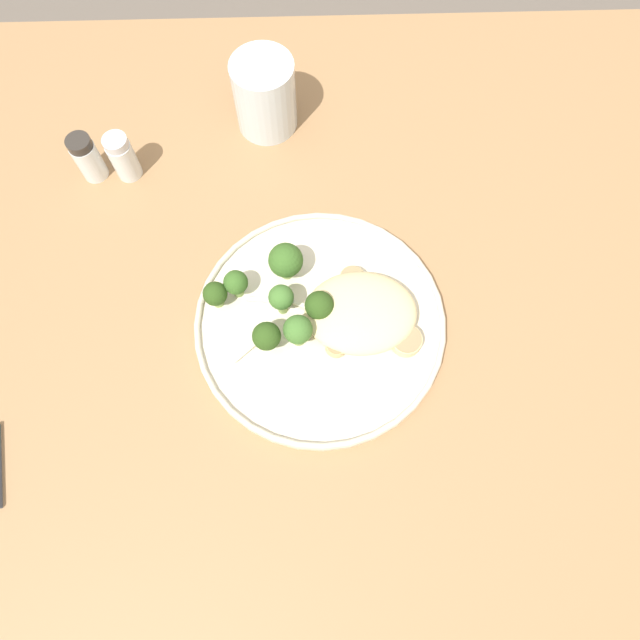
{
  "coord_description": "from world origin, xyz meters",
  "views": [
    {
      "loc": [
        0.05,
        0.23,
        1.38
      ],
      "look_at": [
        0.04,
        -0.01,
        0.76
      ],
      "focal_mm": 32.98,
      "sensor_mm": 36.0,
      "label": 1
    }
  ],
  "objects_px": {
    "broccoli_floret_front_edge": "(298,330)",
    "salt_shaker": "(123,157)",
    "dinner_plate": "(320,324)",
    "broccoli_floret_split_head": "(319,306)",
    "seared_scallop_right_edge": "(364,319)",
    "water_glass": "(265,99)",
    "broccoli_floret_beside_noodles": "(236,283)",
    "seared_scallop_rear_pale": "(332,308)",
    "seared_scallop_left_edge": "(349,279)",
    "broccoli_floret_center_pile": "(281,298)",
    "broccoli_floret_small_sprig": "(286,261)",
    "seared_scallop_large_seared": "(406,341)",
    "pepper_shaker": "(87,158)",
    "broccoli_floret_near_rim": "(267,337)",
    "seared_scallop_half_hidden": "(336,346)",
    "seared_scallop_center_golden": "(382,333)",
    "broccoli_floret_left_leaning": "(215,294)"
  },
  "relations": [
    {
      "from": "broccoli_floret_front_edge",
      "to": "broccoli_floret_left_leaning",
      "type": "bearing_deg",
      "value": -27.43
    },
    {
      "from": "seared_scallop_right_edge",
      "to": "pepper_shaker",
      "type": "xyz_separation_m",
      "value": [
        0.34,
        -0.22,
        0.01
      ]
    },
    {
      "from": "seared_scallop_left_edge",
      "to": "seared_scallop_rear_pale",
      "type": "distance_m",
      "value": 0.04
    },
    {
      "from": "seared_scallop_rear_pale",
      "to": "seared_scallop_center_golden",
      "type": "bearing_deg",
      "value": 150.47
    },
    {
      "from": "dinner_plate",
      "to": "broccoli_floret_center_pile",
      "type": "bearing_deg",
      "value": -23.03
    },
    {
      "from": "seared_scallop_center_golden",
      "to": "broccoli_floret_near_rim",
      "type": "bearing_deg",
      "value": 3.47
    },
    {
      "from": "broccoli_floret_split_head",
      "to": "broccoli_floret_front_edge",
      "type": "bearing_deg",
      "value": 50.97
    },
    {
      "from": "dinner_plate",
      "to": "broccoli_floret_split_head",
      "type": "height_order",
      "value": "broccoli_floret_split_head"
    },
    {
      "from": "broccoli_floret_front_edge",
      "to": "salt_shaker",
      "type": "relative_size",
      "value": 0.74
    },
    {
      "from": "broccoli_floret_near_rim",
      "to": "pepper_shaker",
      "type": "xyz_separation_m",
      "value": [
        0.23,
        -0.25,
        -0.01
      ]
    },
    {
      "from": "seared_scallop_large_seared",
      "to": "seared_scallop_rear_pale",
      "type": "relative_size",
      "value": 1.46
    },
    {
      "from": "seared_scallop_rear_pale",
      "to": "broccoli_floret_front_edge",
      "type": "height_order",
      "value": "broccoli_floret_front_edge"
    },
    {
      "from": "seared_scallop_rear_pale",
      "to": "broccoli_floret_left_leaning",
      "type": "distance_m",
      "value": 0.13
    },
    {
      "from": "broccoli_floret_front_edge",
      "to": "broccoli_floret_split_head",
      "type": "height_order",
      "value": "broccoli_floret_front_edge"
    },
    {
      "from": "broccoli_floret_near_rim",
      "to": "seared_scallop_center_golden",
      "type": "bearing_deg",
      "value": -176.53
    },
    {
      "from": "seared_scallop_right_edge",
      "to": "broccoli_floret_near_rim",
      "type": "bearing_deg",
      "value": 12.97
    },
    {
      "from": "broccoli_floret_front_edge",
      "to": "broccoli_floret_split_head",
      "type": "distance_m",
      "value": 0.04
    },
    {
      "from": "seared_scallop_large_seared",
      "to": "broccoli_floret_left_leaning",
      "type": "xyz_separation_m",
      "value": [
        0.21,
        -0.06,
        0.01
      ]
    },
    {
      "from": "salt_shaker",
      "to": "broccoli_floret_beside_noodles",
      "type": "bearing_deg",
      "value": 129.19
    },
    {
      "from": "seared_scallop_right_edge",
      "to": "broccoli_floret_small_sprig",
      "type": "xyz_separation_m",
      "value": [
        0.09,
        -0.06,
        0.02
      ]
    },
    {
      "from": "broccoli_floret_beside_noodles",
      "to": "seared_scallop_rear_pale",
      "type": "bearing_deg",
      "value": 166.14
    },
    {
      "from": "seared_scallop_center_golden",
      "to": "water_glass",
      "type": "relative_size",
      "value": 0.3
    },
    {
      "from": "broccoli_floret_center_pile",
      "to": "broccoli_floret_beside_noodles",
      "type": "distance_m",
      "value": 0.06
    },
    {
      "from": "broccoli_floret_near_rim",
      "to": "salt_shaker",
      "type": "bearing_deg",
      "value": -53.51
    },
    {
      "from": "seared_scallop_right_edge",
      "to": "broccoli_floret_left_leaning",
      "type": "xyz_separation_m",
      "value": [
        0.17,
        -0.03,
        0.01
      ]
    },
    {
      "from": "broccoli_floret_left_leaning",
      "to": "broccoli_floret_center_pile",
      "type": "bearing_deg",
      "value": 171.91
    },
    {
      "from": "dinner_plate",
      "to": "seared_scallop_left_edge",
      "type": "xyz_separation_m",
      "value": [
        -0.04,
        -0.05,
        0.01
      ]
    },
    {
      "from": "seared_scallop_large_seared",
      "to": "broccoli_floret_left_leaning",
      "type": "bearing_deg",
      "value": -14.93
    },
    {
      "from": "seared_scallop_center_golden",
      "to": "seared_scallop_rear_pale",
      "type": "relative_size",
      "value": 1.26
    },
    {
      "from": "seared_scallop_left_edge",
      "to": "salt_shaker",
      "type": "relative_size",
      "value": 0.45
    },
    {
      "from": "seared_scallop_right_edge",
      "to": "water_glass",
      "type": "relative_size",
      "value": 0.29
    },
    {
      "from": "dinner_plate",
      "to": "broccoli_floret_small_sprig",
      "type": "relative_size",
      "value": 5.2
    },
    {
      "from": "broccoli_floret_center_pile",
      "to": "broccoli_floret_small_sprig",
      "type": "height_order",
      "value": "broccoli_floret_small_sprig"
    },
    {
      "from": "broccoli_floret_beside_noodles",
      "to": "broccoli_floret_front_edge",
      "type": "height_order",
      "value": "broccoli_floret_front_edge"
    },
    {
      "from": "salt_shaker",
      "to": "broccoli_floret_split_head",
      "type": "bearing_deg",
      "value": 138.84
    },
    {
      "from": "seared_scallop_large_seared",
      "to": "seared_scallop_right_edge",
      "type": "bearing_deg",
      "value": -31.32
    },
    {
      "from": "broccoli_floret_split_head",
      "to": "water_glass",
      "type": "relative_size",
      "value": 0.45
    },
    {
      "from": "seared_scallop_large_seared",
      "to": "salt_shaker",
      "type": "relative_size",
      "value": 0.52
    },
    {
      "from": "seared_scallop_half_hidden",
      "to": "broccoli_floret_beside_noodles",
      "type": "height_order",
      "value": "broccoli_floret_beside_noodles"
    },
    {
      "from": "water_glass",
      "to": "broccoli_floret_beside_noodles",
      "type": "bearing_deg",
      "value": 82.83
    },
    {
      "from": "seared_scallop_large_seared",
      "to": "dinner_plate",
      "type": "bearing_deg",
      "value": -16.36
    },
    {
      "from": "seared_scallop_right_edge",
      "to": "pepper_shaker",
      "type": "relative_size",
      "value": 0.43
    },
    {
      "from": "dinner_plate",
      "to": "pepper_shaker",
      "type": "relative_size",
      "value": 4.33
    },
    {
      "from": "seared_scallop_right_edge",
      "to": "broccoli_floret_center_pile",
      "type": "distance_m",
      "value": 0.1
    },
    {
      "from": "seared_scallop_half_hidden",
      "to": "broccoli_floret_small_sprig",
      "type": "bearing_deg",
      "value": -60.36
    },
    {
      "from": "dinner_plate",
      "to": "broccoli_floret_front_edge",
      "type": "height_order",
      "value": "broccoli_floret_front_edge"
    },
    {
      "from": "seared_scallop_rear_pale",
      "to": "broccoli_floret_front_edge",
      "type": "bearing_deg",
      "value": 41.07
    },
    {
      "from": "pepper_shaker",
      "to": "seared_scallop_right_edge",
      "type": "bearing_deg",
      "value": 146.61
    },
    {
      "from": "seared_scallop_center_golden",
      "to": "broccoli_floret_beside_noodles",
      "type": "height_order",
      "value": "broccoli_floret_beside_noodles"
    },
    {
      "from": "broccoli_floret_left_leaning",
      "to": "seared_scallop_center_golden",
      "type": "bearing_deg",
      "value": 166.14
    }
  ]
}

